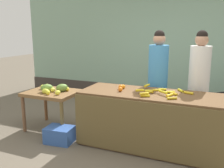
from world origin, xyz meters
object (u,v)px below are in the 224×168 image
vendor_woman_blue_shirt (158,82)px  vendor_woman_white_shirt (198,85)px  produce_crate (60,135)px  produce_sack (106,108)px

vendor_woman_blue_shirt → vendor_woman_white_shirt: size_ratio=1.00×
produce_crate → produce_sack: size_ratio=0.89×
vendor_woman_blue_shirt → produce_crate: (-1.34, -1.10, -0.78)m
vendor_woman_white_shirt → produce_crate: size_ratio=4.10×
vendor_woman_blue_shirt → vendor_woman_white_shirt: 0.68m
produce_crate → produce_sack: 1.29m
vendor_woman_blue_shirt → produce_sack: size_ratio=3.64×
produce_crate → vendor_woman_white_shirt: bearing=29.5°
vendor_woman_blue_shirt → produce_sack: bearing=171.7°
vendor_woman_blue_shirt → produce_crate: 1.90m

